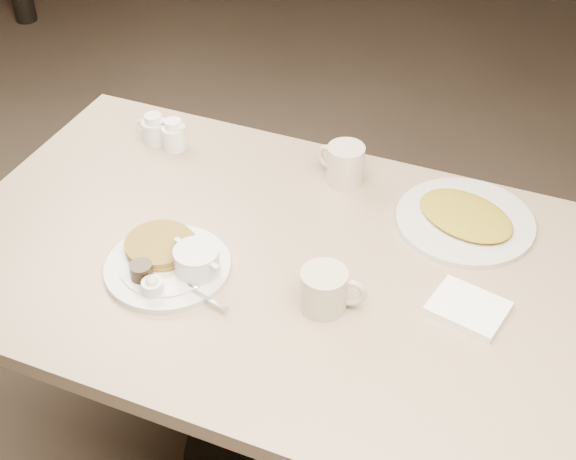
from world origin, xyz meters
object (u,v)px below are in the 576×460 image
at_px(coffee_mug_near, 326,289).
at_px(hash_plate, 465,219).
at_px(main_plate, 172,261).
at_px(creamer_left, 154,130).
at_px(diner_table, 285,315).
at_px(creamer_right, 174,135).
at_px(coffee_mug_far, 344,164).

bearing_deg(coffee_mug_near, hash_plate, 60.98).
xyz_separation_m(coffee_mug_near, hash_plate, (0.20, 0.37, -0.03)).
height_order(main_plate, creamer_left, creamer_left).
height_order(diner_table, creamer_left, creamer_left).
relative_size(diner_table, creamer_right, 16.68).
height_order(diner_table, coffee_mug_near, coffee_mug_near).
relative_size(coffee_mug_near, coffee_mug_far, 1.04).
xyz_separation_m(coffee_mug_far, creamer_left, (-0.51, -0.02, -0.01)).
bearing_deg(coffee_mug_far, coffee_mug_near, -75.65).
height_order(coffee_mug_near, creamer_right, coffee_mug_near).
xyz_separation_m(main_plate, hash_plate, (0.54, 0.39, -0.01)).
relative_size(main_plate, creamer_right, 3.90).
xyz_separation_m(diner_table, creamer_right, (-0.43, 0.29, 0.21)).
distance_m(coffee_mug_near, coffee_mug_far, 0.43).
bearing_deg(coffee_mug_near, creamer_left, 147.62).
distance_m(coffee_mug_near, creamer_right, 0.68).
bearing_deg(hash_plate, creamer_right, 178.34).
relative_size(creamer_left, creamer_right, 1.07).
distance_m(diner_table, hash_plate, 0.47).
bearing_deg(coffee_mug_near, diner_table, 143.52).
xyz_separation_m(creamer_left, creamer_right, (0.06, -0.00, 0.00)).
distance_m(coffee_mug_near, creamer_left, 0.73).
bearing_deg(creamer_left, coffee_mug_far, 2.68).
bearing_deg(hash_plate, main_plate, -144.40).
height_order(diner_table, hash_plate, hash_plate).
relative_size(main_plate, creamer_left, 3.64).
xyz_separation_m(diner_table, main_plate, (-0.21, -0.12, 0.19)).
xyz_separation_m(main_plate, coffee_mug_near, (0.34, 0.02, 0.02)).
distance_m(main_plate, creamer_right, 0.46).
xyz_separation_m(coffee_mug_near, coffee_mug_far, (-0.11, 0.41, 0.00)).
bearing_deg(main_plate, creamer_left, 124.04).
xyz_separation_m(diner_table, creamer_left, (-0.49, 0.30, 0.21)).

